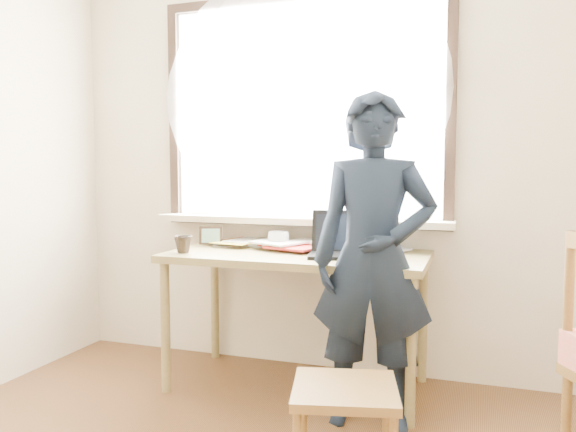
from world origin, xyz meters
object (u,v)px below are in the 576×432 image
(mug_dark, at_px, (183,244))
(person, at_px, (374,260))
(desk, at_px, (297,267))
(mug_white, at_px, (279,240))
(laptop, at_px, (343,245))
(work_chair, at_px, (345,402))

(mug_dark, height_order, person, person)
(desk, height_order, person, person)
(desk, xyz_separation_m, mug_white, (-0.16, 0.13, 0.13))
(desk, height_order, mug_dark, mug_dark)
(laptop, bearing_deg, desk, 173.71)
(mug_white, xyz_separation_m, person, (0.65, -0.45, -0.02))
(desk, distance_m, laptop, 0.30)
(mug_white, bearing_deg, desk, -39.53)
(laptop, bearing_deg, mug_white, 159.34)
(work_chair, bearing_deg, mug_dark, 146.95)
(laptop, xyz_separation_m, mug_dark, (-0.88, -0.18, -0.01))
(desk, distance_m, mug_dark, 0.66)
(desk, height_order, mug_white, mug_white)
(person, bearing_deg, work_chair, -95.55)
(laptop, height_order, mug_dark, laptop)
(desk, distance_m, mug_white, 0.25)
(laptop, height_order, work_chair, laptop)
(mug_dark, bearing_deg, work_chair, -33.05)
(desk, xyz_separation_m, person, (0.49, -0.32, 0.11))
(person, bearing_deg, mug_white, 139.48)
(laptop, bearing_deg, mug_dark, -168.52)
(laptop, distance_m, mug_white, 0.46)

